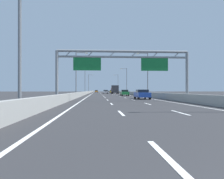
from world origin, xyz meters
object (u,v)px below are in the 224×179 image
at_px(box_truck, 115,89).
at_px(streetlamp_left_mid, 77,71).
at_px(streetlamp_right_far, 126,79).
at_px(streetlamp_left_near, 24,21).
at_px(blue_car, 142,94).
at_px(streetlamp_left_far, 86,79).
at_px(streetlamp_right_distant, 118,82).
at_px(yellow_car, 112,91).
at_px(green_car, 125,93).
at_px(white_car, 105,92).
at_px(sign_gantry, 123,62).
at_px(streetlamp_left_distant, 89,82).
at_px(streetlamp_right_mid, 147,72).
at_px(orange_car, 96,91).

bearing_deg(box_truck, streetlamp_left_mid, -106.00).
relative_size(streetlamp_right_far, box_truck, 1.24).
bearing_deg(streetlamp_left_near, blue_car, 62.09).
relative_size(streetlamp_left_far, streetlamp_right_distant, 1.00).
distance_m(streetlamp_left_mid, blue_car, 18.65).
bearing_deg(yellow_car, streetlamp_right_far, -80.86).
height_order(streetlamp_left_mid, blue_car, streetlamp_left_mid).
height_order(streetlamp_right_far, green_car, streetlamp_right_far).
xyz_separation_m(streetlamp_left_mid, white_car, (7.60, 43.74, -4.65)).
xyz_separation_m(sign_gantry, box_truck, (3.54, 58.74, -3.13)).
bearing_deg(streetlamp_left_distant, streetlamp_right_mid, -78.03).
height_order(streetlamp_left_distant, green_car, streetlamp_left_distant).
bearing_deg(streetlamp_left_distant, yellow_car, -45.42).
bearing_deg(streetlamp_right_far, streetlamp_right_mid, -90.00).
relative_size(yellow_car, green_car, 0.99).
bearing_deg(streetlamp_right_far, box_truck, 143.06).
bearing_deg(orange_car, streetlamp_left_distant, -104.13).
bearing_deg(white_car, streetlamp_right_mid, -80.48).
distance_m(streetlamp_left_far, box_truck, 11.94).
distance_m(yellow_car, orange_car, 27.00).
bearing_deg(streetlamp_left_far, streetlamp_left_mid, -90.00).
xyz_separation_m(orange_car, green_car, (7.14, -79.13, 0.01)).
xyz_separation_m(streetlamp_left_mid, green_car, (10.85, 6.01, -4.65)).
relative_size(yellow_car, white_car, 0.96).
bearing_deg(streetlamp_left_far, streetlamp_left_distant, 90.00).
height_order(green_car, box_truck, box_truck).
distance_m(streetlamp_left_near, orange_car, 120.49).
bearing_deg(white_car, yellow_car, 77.28).
bearing_deg(streetlamp_right_mid, green_car, 124.19).
xyz_separation_m(streetlamp_left_far, blue_car, (11.10, -49.45, -4.64)).
bearing_deg(white_car, sign_gantry, -90.16).
relative_size(streetlamp_right_far, streetlamp_right_distant, 1.00).
bearing_deg(blue_car, box_truck, 90.16).
xyz_separation_m(streetlamp_right_mid, streetlamp_left_far, (-14.93, 35.20, 0.00)).
xyz_separation_m(streetlamp_right_mid, orange_car, (-11.22, 85.15, -4.66)).
bearing_deg(streetlamp_left_near, streetlamp_right_distant, 81.95).
bearing_deg(streetlamp_left_far, streetlamp_right_distant, 67.01).
bearing_deg(white_car, streetlamp_left_near, -95.50).
xyz_separation_m(sign_gantry, streetlamp_left_mid, (-7.41, 20.55, 0.57)).
height_order(orange_car, blue_car, blue_car).
xyz_separation_m(green_car, blue_car, (0.25, -20.26, 0.01)).
height_order(streetlamp_left_distant, yellow_car, streetlamp_left_distant).
distance_m(sign_gantry, streetlamp_right_far, 56.26).
xyz_separation_m(sign_gantry, green_car, (3.44, 26.56, -4.08)).
bearing_deg(streetlamp_right_distant, yellow_car, -108.94).
height_order(blue_car, box_truck, box_truck).
height_order(streetlamp_left_mid, streetlamp_right_mid, same).
distance_m(streetlamp_right_far, streetlamp_left_distant, 38.24).
relative_size(streetlamp_right_far, blue_car, 2.20).
height_order(streetlamp_left_distant, white_car, streetlamp_left_distant).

